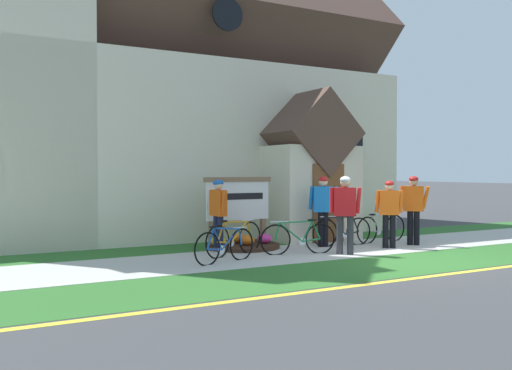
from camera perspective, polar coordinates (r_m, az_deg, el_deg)
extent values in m
plane|color=#3D3D3F|center=(15.46, 4.47, -5.66)|extent=(140.00, 140.00, 0.00)
cube|color=#B7B5AD|center=(12.82, 2.59, -7.09)|extent=(32.00, 2.52, 0.01)
cube|color=#2D6628|center=(10.92, 9.11, -8.61)|extent=(32.00, 2.18, 0.01)
cube|color=#2D6628|center=(14.58, -1.62, -6.07)|extent=(24.00, 1.56, 0.01)
cube|color=yellow|center=(9.99, 13.55, -9.58)|extent=(28.00, 0.16, 0.01)
cube|color=beige|center=(19.59, -9.12, 3.14)|extent=(12.25, 9.58, 5.00)
cube|color=brown|center=(20.14, -9.16, 14.98)|extent=(12.75, 9.76, 9.76)
cube|color=beige|center=(15.50, -22.08, 14.80)|extent=(2.64, 2.64, 11.04)
cube|color=beige|center=(15.59, 5.64, -0.81)|extent=(2.40, 1.60, 2.60)
cube|color=brown|center=(15.61, 5.65, 5.25)|extent=(2.40, 1.80, 2.40)
cube|color=brown|center=(14.93, 7.42, -1.87)|extent=(1.00, 0.06, 2.10)
cube|color=black|center=(17.44, 9.86, 2.04)|extent=(0.76, 0.06, 1.90)
cone|color=black|center=(17.48, 9.87, 5.16)|extent=(0.80, 0.06, 0.80)
cylinder|color=black|center=(15.71, -2.94, 17.07)|extent=(0.90, 0.06, 0.90)
cube|color=#7F6047|center=(13.72, -4.56, -5.12)|extent=(0.12, 0.12, 0.68)
cube|color=#7F6047|center=(14.37, 0.72, -4.82)|extent=(0.12, 0.12, 0.68)
cube|color=white|center=(13.96, -1.86, -1.63)|extent=(1.72, 0.08, 0.95)
cube|color=#7F6047|center=(13.95, -1.86, 0.57)|extent=(1.84, 0.12, 0.12)
cube|color=black|center=(13.92, -1.78, -1.17)|extent=(1.38, 0.01, 0.16)
cylinder|color=#382319|center=(13.83, -1.36, -6.28)|extent=(1.82, 1.82, 0.10)
ellipsoid|color=#CC338C|center=(13.96, 0.87, -5.51)|extent=(0.36, 0.36, 0.24)
ellipsoid|color=orange|center=(14.05, -1.73, -5.46)|extent=(0.36, 0.36, 0.24)
ellipsoid|color=gold|center=(13.52, -3.87, -5.74)|extent=(0.36, 0.36, 0.24)
ellipsoid|color=orange|center=(13.61, -0.90, -5.69)|extent=(0.36, 0.36, 0.24)
torus|color=black|center=(12.20, -3.94, -5.86)|extent=(0.72, 0.30, 0.75)
torus|color=black|center=(12.98, -0.63, -5.42)|extent=(0.72, 0.30, 0.75)
cylinder|color=orange|center=(12.69, -1.71, -4.81)|extent=(0.55, 0.24, 0.47)
cylinder|color=orange|center=(12.58, -2.07, -3.79)|extent=(0.75, 0.31, 0.06)
cylinder|color=orange|center=(12.40, -2.94, -4.90)|extent=(0.26, 0.13, 0.48)
cylinder|color=orange|center=(12.36, -3.25, -5.89)|extent=(0.42, 0.19, 0.09)
cylinder|color=orange|center=(12.25, -3.63, -4.86)|extent=(0.22, 0.11, 0.43)
cylinder|color=orange|center=(12.93, -0.76, -4.57)|extent=(0.13, 0.08, 0.40)
ellipsoid|color=black|center=(12.29, -3.32, -3.72)|extent=(0.25, 0.16, 0.05)
cylinder|color=silver|center=(12.88, -0.88, -3.63)|extent=(0.42, 0.18, 0.03)
cylinder|color=silver|center=(12.52, -2.57, -5.92)|extent=(0.18, 0.08, 0.18)
torus|color=black|center=(12.99, 6.58, -5.49)|extent=(0.71, 0.21, 0.72)
torus|color=black|center=(12.65, 2.02, -5.67)|extent=(0.71, 0.21, 0.72)
cylinder|color=#19723F|center=(12.74, 3.60, -4.85)|extent=(0.57, 0.18, 0.47)
cylinder|color=#19723F|center=(12.75, 4.10, -3.80)|extent=(0.78, 0.23, 0.05)
cylinder|color=#19723F|center=(12.86, 5.28, -4.75)|extent=(0.27, 0.10, 0.48)
cylinder|color=#19723F|center=(12.92, 5.69, -5.64)|extent=(0.43, 0.14, 0.09)
cylinder|color=#19723F|center=(12.94, 6.18, -4.60)|extent=(0.23, 0.09, 0.42)
cylinder|color=#19723F|center=(12.64, 2.20, -4.78)|extent=(0.13, 0.06, 0.40)
ellipsoid|color=black|center=(12.88, 5.78, -3.58)|extent=(0.25, 0.14, 0.05)
cylinder|color=silver|center=(12.63, 2.39, -3.80)|extent=(0.43, 0.14, 0.03)
cylinder|color=silver|center=(12.85, 4.78, -5.79)|extent=(0.18, 0.06, 0.18)
torus|color=black|center=(14.92, 11.32, -4.59)|extent=(0.73, 0.09, 0.73)
torus|color=black|center=(15.67, 14.05, -4.32)|extent=(0.73, 0.09, 0.73)
cylinder|color=#B7B7BC|center=(15.40, 13.15, -3.85)|extent=(0.56, 0.08, 0.43)
cylinder|color=#B7B7BC|center=(15.30, 12.86, -3.07)|extent=(0.77, 0.09, 0.06)
cylinder|color=#B7B7BC|center=(15.12, 12.14, -3.89)|extent=(0.26, 0.06, 0.45)
cylinder|color=#B7B7BC|center=(15.07, 11.88, -4.63)|extent=(0.42, 0.07, 0.09)
cylinder|color=#B7B7BC|center=(14.97, 11.58, -3.84)|extent=(0.22, 0.05, 0.40)
cylinder|color=#B7B7BC|center=(15.62, 13.95, -3.69)|extent=(0.12, 0.04, 0.36)
ellipsoid|color=black|center=(15.02, 11.84, -2.98)|extent=(0.25, 0.10, 0.05)
cylinder|color=silver|center=(15.57, 13.85, -2.98)|extent=(0.44, 0.06, 0.03)
cylinder|color=silver|center=(15.22, 12.44, -4.68)|extent=(0.18, 0.03, 0.18)
torus|color=black|center=(14.63, 10.46, -4.71)|extent=(0.73, 0.09, 0.73)
torus|color=black|center=(14.08, 7.10, -4.94)|extent=(0.73, 0.09, 0.73)
cylinder|color=black|center=(14.24, 8.28, -4.17)|extent=(0.54, 0.08, 0.48)
cylinder|color=black|center=(14.28, 8.65, -3.27)|extent=(0.74, 0.09, 0.05)
cylinder|color=black|center=(14.45, 9.51, -4.12)|extent=(0.25, 0.06, 0.45)
cylinder|color=black|center=(14.52, 9.81, -4.86)|extent=(0.41, 0.07, 0.09)
cylinder|color=black|center=(14.55, 10.17, -3.98)|extent=(0.21, 0.05, 0.40)
cylinder|color=black|center=(14.08, 7.25, -4.12)|extent=(0.12, 0.05, 0.40)
ellipsoid|color=black|center=(14.49, 9.88, -3.12)|extent=(0.25, 0.10, 0.05)
cylinder|color=silver|center=(14.08, 7.39, -3.23)|extent=(0.44, 0.06, 0.03)
cylinder|color=silver|center=(14.41, 9.15, -5.01)|extent=(0.18, 0.03, 0.18)
torus|color=black|center=(11.31, -5.02, -6.57)|extent=(0.68, 0.25, 0.70)
torus|color=black|center=(11.98, -1.49, -6.11)|extent=(0.68, 0.25, 0.70)
cylinder|color=#194CA5|center=(11.73, -2.64, -5.55)|extent=(0.52, 0.20, 0.42)
cylinder|color=#194CA5|center=(11.63, -3.03, -4.47)|extent=(0.71, 0.26, 0.10)
cylinder|color=#194CA5|center=(11.48, -3.95, -5.54)|extent=(0.25, 0.11, 0.47)
cylinder|color=#194CA5|center=(11.44, -4.28, -6.60)|extent=(0.39, 0.16, 0.09)
cylinder|color=#194CA5|center=(11.34, -4.68, -5.50)|extent=(0.21, 0.10, 0.42)
cylinder|color=#194CA5|center=(11.94, -1.62, -5.31)|extent=(0.12, 0.07, 0.35)
ellipsoid|color=black|center=(11.38, -4.36, -4.29)|extent=(0.25, 0.15, 0.05)
cylinder|color=silver|center=(11.89, -1.76, -4.40)|extent=(0.43, 0.16, 0.03)
cylinder|color=silver|center=(11.58, -3.56, -6.63)|extent=(0.18, 0.07, 0.18)
cylinder|color=black|center=(14.15, 13.14, -4.66)|extent=(0.15, 0.15, 0.83)
cylinder|color=black|center=(14.16, 13.82, -4.66)|extent=(0.15, 0.15, 0.83)
cube|color=#E55914|center=(14.10, 13.49, -1.76)|extent=(0.49, 0.44, 0.60)
sphere|color=beige|center=(14.08, 13.50, -0.10)|extent=(0.21, 0.21, 0.21)
ellipsoid|color=red|center=(14.08, 13.50, 0.14)|extent=(0.34, 0.35, 0.15)
cylinder|color=#E55914|center=(14.12, 12.33, -1.63)|extent=(0.09, 0.16, 0.55)
cylinder|color=#E55914|center=(14.09, 14.66, -1.65)|extent=(0.09, 0.13, 0.55)
cylinder|color=#191E38|center=(13.17, -3.68, -5.04)|extent=(0.15, 0.15, 0.84)
cylinder|color=#191E38|center=(13.31, -4.08, -4.97)|extent=(0.15, 0.15, 0.84)
cube|color=#E55914|center=(13.18, -3.89, -1.85)|extent=(0.26, 0.50, 0.62)
sphere|color=beige|center=(13.16, -3.89, -0.04)|extent=(0.22, 0.22, 0.22)
ellipsoid|color=#1E59B2|center=(13.16, -3.89, 0.22)|extent=(0.30, 0.27, 0.15)
cylinder|color=#E55914|center=(12.91, -3.34, -1.78)|extent=(0.09, 0.19, 0.56)
cylinder|color=#E55914|center=(13.44, -4.42, -1.66)|extent=(0.09, 0.17, 0.56)
cylinder|color=black|center=(14.08, 6.66, -4.55)|extent=(0.15, 0.15, 0.88)
cylinder|color=black|center=(14.10, 7.12, -4.55)|extent=(0.15, 0.15, 0.88)
cube|color=blue|center=(14.03, 6.90, -1.46)|extent=(0.53, 0.41, 0.64)
sphere|color=beige|center=(14.02, 6.91, 0.32)|extent=(0.23, 0.23, 0.23)
ellipsoid|color=red|center=(14.02, 6.91, 0.58)|extent=(0.34, 0.36, 0.16)
cylinder|color=blue|center=(14.03, 5.67, -1.32)|extent=(0.09, 0.18, 0.59)
cylinder|color=blue|center=(14.04, 8.13, -1.33)|extent=(0.09, 0.20, 0.58)
cylinder|color=#2D2D33|center=(12.87, 9.64, -5.12)|extent=(0.15, 0.15, 0.89)
cylinder|color=#2D2D33|center=(12.87, 8.57, -5.11)|extent=(0.15, 0.15, 0.89)
cube|color=red|center=(12.80, 9.12, -1.71)|extent=(0.51, 0.47, 0.65)
sphere|color=tan|center=(12.79, 9.13, 0.25)|extent=(0.23, 0.23, 0.23)
ellipsoid|color=silver|center=(12.79, 9.13, 0.53)|extent=(0.37, 0.37, 0.16)
cylinder|color=red|center=(12.76, 10.46, -1.58)|extent=(0.09, 0.16, 0.59)
cylinder|color=red|center=(12.85, 7.79, -1.55)|extent=(0.09, 0.09, 0.58)
cylinder|color=black|center=(14.86, 16.13, -4.29)|extent=(0.15, 0.15, 0.88)
cylinder|color=black|center=(14.87, 15.51, -4.28)|extent=(0.15, 0.15, 0.88)
cube|color=#E55914|center=(14.81, 15.84, -1.35)|extent=(0.48, 0.50, 0.64)
sphere|color=tan|center=(14.79, 15.85, 0.34)|extent=(0.23, 0.23, 0.23)
ellipsoid|color=red|center=(14.79, 15.85, 0.58)|extent=(0.37, 0.37, 0.16)
cylinder|color=#E55914|center=(14.76, 16.99, -1.24)|extent=(0.09, 0.25, 0.58)
cylinder|color=#E55914|center=(14.86, 14.70, -1.21)|extent=(0.09, 0.12, 0.58)
cylinder|color=#4C3823|center=(23.43, 6.60, -0.38)|extent=(0.32, 0.32, 2.35)
cone|color=#14471E|center=(23.56, 6.63, 7.61)|extent=(3.20, 3.20, 4.20)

